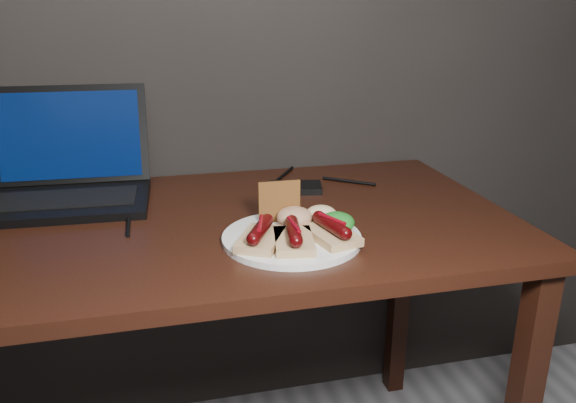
# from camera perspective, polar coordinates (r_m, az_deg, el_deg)

# --- Properties ---
(desk) EXTENTS (1.40, 0.70, 0.75)m
(desk) POSITION_cam_1_polar(r_m,az_deg,el_deg) (1.22, -10.37, -5.98)
(desk) COLOR black
(desk) RESTS_ON ground
(laptop) EXTENTS (0.38, 0.34, 0.25)m
(laptop) POSITION_cam_1_polar(r_m,az_deg,el_deg) (1.40, -21.46, 2.48)
(laptop) COLOR black
(laptop) RESTS_ON desk
(hard_drive) EXTENTS (0.14, 0.10, 0.02)m
(hard_drive) POSITION_cam_1_polar(r_m,az_deg,el_deg) (1.37, 0.79, 1.43)
(hard_drive) COLOR black
(hard_drive) RESTS_ON desk
(desk_cables) EXTENTS (0.86, 0.40, 0.01)m
(desk_cables) POSITION_cam_1_polar(r_m,az_deg,el_deg) (1.32, -9.63, 0.23)
(desk_cables) COLOR black
(desk_cables) RESTS_ON desk
(plate) EXTENTS (0.34, 0.34, 0.01)m
(plate) POSITION_cam_1_polar(r_m,az_deg,el_deg) (1.08, 0.37, -3.72)
(plate) COLOR white
(plate) RESTS_ON desk
(bread_sausage_left) EXTENTS (0.11, 0.13, 0.04)m
(bread_sausage_left) POSITION_cam_1_polar(r_m,az_deg,el_deg) (1.03, -2.80, -3.43)
(bread_sausage_left) COLOR #D1BC7B
(bread_sausage_left) RESTS_ON plate
(bread_sausage_center) EXTENTS (0.09, 0.12, 0.04)m
(bread_sausage_center) POSITION_cam_1_polar(r_m,az_deg,el_deg) (1.03, 0.59, -3.59)
(bread_sausage_center) COLOR #D1BC7B
(bread_sausage_center) RESTS_ON plate
(bread_sausage_right) EXTENTS (0.10, 0.13, 0.04)m
(bread_sausage_right) POSITION_cam_1_polar(r_m,az_deg,el_deg) (1.06, 4.43, -2.98)
(bread_sausage_right) COLOR #D1BC7B
(bread_sausage_right) RESTS_ON plate
(crispbread) EXTENTS (0.09, 0.01, 0.08)m
(crispbread) POSITION_cam_1_polar(r_m,az_deg,el_deg) (1.13, -0.88, 0.00)
(crispbread) COLOR #945E28
(crispbread) RESTS_ON plate
(salad_greens) EXTENTS (0.07, 0.07, 0.04)m
(salad_greens) POSITION_cam_1_polar(r_m,az_deg,el_deg) (1.09, 4.96, -2.14)
(salad_greens) COLOR #115912
(salad_greens) RESTS_ON plate
(salsa_mound) EXTENTS (0.07, 0.07, 0.04)m
(salsa_mound) POSITION_cam_1_polar(r_m,az_deg,el_deg) (1.11, 0.68, -1.61)
(salsa_mound) COLOR maroon
(salsa_mound) RESTS_ON plate
(coleslaw_mound) EXTENTS (0.06, 0.06, 0.04)m
(coleslaw_mound) POSITION_cam_1_polar(r_m,az_deg,el_deg) (1.13, 3.38, -1.32)
(coleslaw_mound) COLOR white
(coleslaw_mound) RESTS_ON plate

